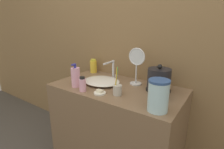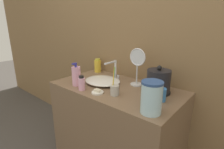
% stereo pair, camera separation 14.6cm
% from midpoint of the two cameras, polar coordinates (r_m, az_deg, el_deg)
% --- Properties ---
extents(wall_back, '(6.00, 0.04, 2.60)m').
position_cam_midpoint_polar(wall_back, '(1.64, 5.24, 15.23)').
color(wall_back, olive).
rests_on(wall_back, ground_plane).
extents(vanity_counter, '(1.09, 0.59, 0.82)m').
position_cam_midpoint_polar(vanity_counter, '(1.66, -1.27, -17.39)').
color(vanity_counter, brown).
rests_on(vanity_counter, ground_plane).
extents(sink_basin, '(0.33, 0.28, 0.05)m').
position_cam_midpoint_polar(sink_basin, '(1.55, -6.07, -2.16)').
color(sink_basin, silver).
rests_on(sink_basin, vanity_counter).
extents(faucet, '(0.06, 0.16, 0.18)m').
position_cam_midpoint_polar(faucet, '(1.64, -2.46, 1.94)').
color(faucet, silver).
rests_on(faucet, vanity_counter).
extents(electric_kettle, '(0.19, 0.19, 0.22)m').
position_cam_midpoint_polar(electric_kettle, '(1.39, 12.17, -1.97)').
color(electric_kettle, black).
rests_on(electric_kettle, vanity_counter).
extents(toothbrush_cup, '(0.07, 0.07, 0.21)m').
position_cam_midpoint_polar(toothbrush_cup, '(1.30, -1.46, -4.97)').
color(toothbrush_cup, '#B7B2A8').
rests_on(toothbrush_cup, vanity_counter).
extents(lotion_bottle, '(0.07, 0.07, 0.20)m').
position_cam_midpoint_polar(lotion_bottle, '(1.50, -14.55, -0.86)').
color(lotion_bottle, '#EAA8C6').
rests_on(lotion_bottle, vanity_counter).
extents(shampoo_bottle, '(0.05, 0.05, 0.12)m').
position_cam_midpoint_polar(shampoo_bottle, '(1.39, -12.58, -3.21)').
color(shampoo_bottle, '#EAA8C6').
rests_on(shampoo_bottle, vanity_counter).
extents(mouthwash_bottle, '(0.07, 0.07, 0.15)m').
position_cam_midpoint_polar(mouthwash_bottle, '(1.89, -8.30, 2.69)').
color(mouthwash_bottle, gold).
rests_on(mouthwash_bottle, vanity_counter).
extents(hand_cream_bottle, '(0.07, 0.07, 0.14)m').
position_cam_midpoint_polar(hand_cream_bottle, '(1.27, 13.41, -5.61)').
color(hand_cream_bottle, '#3370B7').
rests_on(hand_cream_bottle, vanity_counter).
extents(soap_dish, '(0.09, 0.09, 0.03)m').
position_cam_midpoint_polar(soap_dish, '(1.34, -7.17, -5.91)').
color(soap_dish, silver).
rests_on(soap_dish, vanity_counter).
extents(vanity_mirror, '(0.15, 0.10, 0.32)m').
position_cam_midpoint_polar(vanity_mirror, '(1.49, 5.23, 3.43)').
color(vanity_mirror, silver).
rests_on(vanity_mirror, vanity_counter).
extents(water_pitcher, '(0.13, 0.13, 0.20)m').
position_cam_midpoint_polar(water_pitcher, '(1.07, 11.14, -6.82)').
color(water_pitcher, '#B2DBEA').
rests_on(water_pitcher, vanity_counter).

